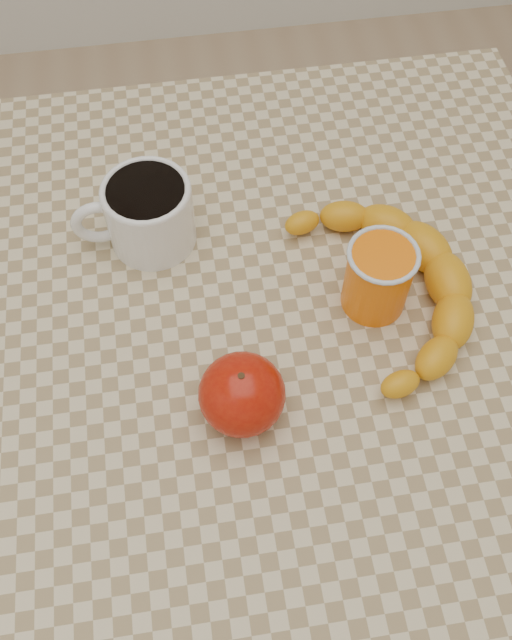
{
  "coord_description": "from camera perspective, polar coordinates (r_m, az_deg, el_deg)",
  "views": [
    {
      "loc": [
        -0.06,
        -0.38,
        1.4
      ],
      "look_at": [
        0.0,
        0.0,
        0.77
      ],
      "focal_mm": 40.0,
      "sensor_mm": 36.0,
      "label": 1
    }
  ],
  "objects": [
    {
      "name": "orange_juice_glass",
      "position": [
        0.74,
        9.75,
        3.4
      ],
      "size": [
        0.07,
        0.07,
        0.09
      ],
      "color": "orange",
      "rests_on": "table"
    },
    {
      "name": "coffee_mug",
      "position": [
        0.79,
        -8.73,
        8.53
      ],
      "size": [
        0.14,
        0.1,
        0.08
      ],
      "color": "white",
      "rests_on": "table"
    },
    {
      "name": "apple",
      "position": [
        0.67,
        -1.13,
        -5.96
      ],
      "size": [
        0.1,
        0.1,
        0.08
      ],
      "color": "#9A0E05",
      "rests_on": "table"
    },
    {
      "name": "ground",
      "position": [
        1.45,
        0.0,
        -16.15
      ],
      "size": [
        3.0,
        3.0,
        0.0
      ],
      "primitive_type": "plane",
      "color": "tan",
      "rests_on": "ground"
    },
    {
      "name": "table",
      "position": [
        0.83,
        0.0,
        -3.84
      ],
      "size": [
        0.8,
        0.8,
        0.75
      ],
      "color": "beige",
      "rests_on": "ground"
    },
    {
      "name": "banana",
      "position": [
        0.76,
        10.61,
        2.69
      ],
      "size": [
        0.26,
        0.33,
        0.05
      ],
      "primitive_type": null,
      "rotation": [
        0.0,
        0.0,
        0.09
      ],
      "color": "orange",
      "rests_on": "table"
    }
  ]
}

